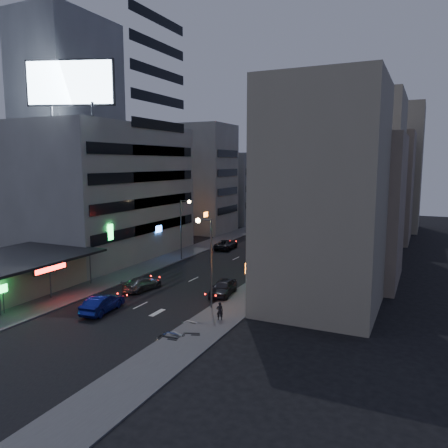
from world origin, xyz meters
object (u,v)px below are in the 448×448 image
Objects in this scene: person at (220,311)px; scooter_black_b at (200,326)px; scooter_black_a at (179,330)px; scooter_blue at (180,328)px; parked_car_right_near at (223,288)px; parked_car_right_mid at (259,265)px; road_car_silver at (142,284)px; parked_car_right_far at (295,241)px; scooter_silver_a at (184,328)px; scooter_silver_b at (198,317)px; parked_car_left at (226,244)px; road_car_blue at (103,303)px.

person reaches higher than scooter_black_b.
scooter_black_a is 1.22× the size of scooter_blue.
parked_car_right_near is 11.33m from scooter_black_a.
scooter_black_a reaches higher than scooter_black_b.
road_car_silver is (-8.01, -12.71, -0.06)m from parked_car_right_mid.
scooter_black_a is (10.01, -9.39, 0.07)m from road_car_silver.
scooter_black_a is at bearing 144.73° from road_car_silver.
parked_car_right_far reaches higher than parked_car_right_near.
scooter_black_a is 0.55m from scooter_silver_a.
road_car_silver is 13.46m from scooter_silver_a.
parked_car_right_near is at bearing 16.13° from scooter_silver_b.
person is at bearing 109.86° from parked_car_left.
parked_car_right_near reaches higher than scooter_silver_b.
parked_car_right_near reaches higher than road_car_blue.
scooter_silver_a is (1.78, -10.67, -0.11)m from parked_car_right_near.
parked_car_right_far is at bearing 89.32° from parked_car_right_mid.
parked_car_right_mid reaches higher than road_car_silver.
person is 0.81× the size of scooter_black_b.
parked_car_left is at bearing -79.18° from road_car_silver.
scooter_silver_b is (-1.22, 1.89, -0.08)m from scooter_black_b.
scooter_black_a reaches higher than road_car_silver.
parked_car_right_far reaches higher than scooter_black_b.
scooter_silver_b is (1.77, -18.72, -0.12)m from parked_car_right_mid.
parked_car_right_far reaches higher than scooter_silver_a.
parked_car_right_far reaches higher than scooter_silver_b.
parked_car_left is 33.32m from scooter_black_b.
parked_car_right_far is at bearing -117.06° from person.
road_car_blue reaches higher than scooter_black_b.
scooter_black_a is (2.00, -22.11, 0.01)m from parked_car_right_mid.
scooter_silver_b is (9.78, -6.01, -0.06)m from road_car_silver.
scooter_silver_a is at bearing 105.50° from parked_car_left.
scooter_silver_b is at bearing -86.15° from parked_car_right_mid.
person is at bearing -174.26° from road_car_blue.
parked_car_right_mid is 0.96× the size of road_car_silver.
parked_car_left reaches higher than scooter_silver_b.
road_car_blue is 2.53× the size of scooter_silver_a.
road_car_silver reaches higher than scooter_black_b.
scooter_black_a is 1.80m from scooter_black_b.
road_car_silver is at bearing 33.43° from scooter_black_b.
parked_car_right_far is 37.61m from scooter_black_b.
scooter_silver_b is (-1.34, -1.28, -0.26)m from person.
road_car_silver is (1.18, -23.12, -0.04)m from parked_car_left.
parked_car_right_near is 23.35m from parked_car_left.
scooter_black_b is (10.18, -0.85, -0.08)m from road_car_blue.
road_car_silver is (-0.83, 7.05, -0.11)m from road_car_blue.
scooter_blue is at bearing 145.77° from road_car_silver.
parked_car_left is (-9.54, 21.31, -0.08)m from parked_car_right_near.
scooter_silver_b is at bearing 156.35° from road_car_silver.
parked_car_left reaches higher than scooter_black_b.
scooter_silver_b is at bearing 11.04° from person.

